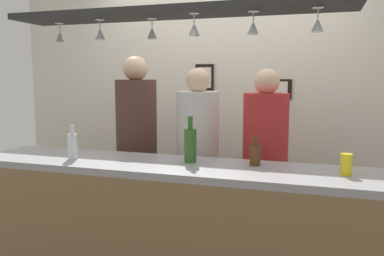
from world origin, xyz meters
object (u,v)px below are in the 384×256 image
bottle_beer_brown_stubby (255,154)px  bottle_soda_clear (73,145)px  person_left_brown_shirt (137,139)px  bottle_champagne_green (190,144)px  picture_frame_crest (205,78)px  drink_can (346,164)px  person_right_red_shirt (265,155)px  picture_frame_lower_pair (275,89)px  person_middle_white_patterned_shirt (198,150)px

bottle_beer_brown_stubby → bottle_soda_clear: (-1.20, -0.18, 0.02)m
person_left_brown_shirt → bottle_champagne_green: size_ratio=5.80×
bottle_beer_brown_stubby → picture_frame_crest: picture_frame_crest is taller
person_left_brown_shirt → drink_can: bearing=-21.5°
person_left_brown_shirt → bottle_beer_brown_stubby: size_ratio=9.66×
person_right_red_shirt → bottle_champagne_green: bearing=-125.7°
bottle_champagne_green → picture_frame_lower_pair: size_ratio=1.00×
person_middle_white_patterned_shirt → picture_frame_lower_pair: (0.52, 0.75, 0.47)m
bottle_champagne_green → bottle_soda_clear: 0.80m
person_right_red_shirt → picture_frame_crest: (-0.69, 0.75, 0.58)m
person_middle_white_patterned_shirt → drink_can: size_ratio=13.43×
person_left_brown_shirt → drink_can: person_left_brown_shirt is taller
person_middle_white_patterned_shirt → picture_frame_crest: 0.96m
person_left_brown_shirt → bottle_beer_brown_stubby: bearing=-26.7°
bottle_beer_brown_stubby → picture_frame_lower_pair: picture_frame_lower_pair is taller
bottle_beer_brown_stubby → person_left_brown_shirt: bearing=153.3°
bottle_soda_clear → picture_frame_crest: (0.50, 1.47, 0.45)m
person_right_red_shirt → bottle_soda_clear: size_ratio=7.08×
drink_can → bottle_beer_brown_stubby: bearing=170.2°
bottle_beer_brown_stubby → picture_frame_lower_pair: (-0.02, 1.29, 0.37)m
person_right_red_shirt → bottle_soda_clear: 1.40m
person_left_brown_shirt → picture_frame_crest: 0.98m
bottle_beer_brown_stubby → bottle_soda_clear: bottle_soda_clear is taller
person_middle_white_patterned_shirt → picture_frame_lower_pair: 1.03m
person_middle_white_patterned_shirt → picture_frame_crest: (-0.16, 0.75, 0.57)m
person_middle_white_patterned_shirt → picture_frame_lower_pair: size_ratio=5.46×
person_left_brown_shirt → bottle_soda_clear: (-0.13, -0.72, 0.06)m
person_middle_white_patterned_shirt → bottle_soda_clear: bearing=-132.6°
picture_frame_lower_pair → bottle_beer_brown_stubby: bearing=-89.0°
person_middle_white_patterned_shirt → picture_frame_lower_pair: bearing=55.5°
bottle_champagne_green → drink_can: bearing=-3.6°
bottle_champagne_green → bottle_soda_clear: bottle_champagne_green is taller
bottle_beer_brown_stubby → drink_can: (0.53, -0.09, -0.01)m
person_left_brown_shirt → picture_frame_lower_pair: size_ratio=5.80×
person_right_red_shirt → bottle_champagne_green: person_right_red_shirt is taller
picture_frame_lower_pair → picture_frame_crest: bearing=180.0°
person_middle_white_patterned_shirt → bottle_soda_clear: (-0.66, -0.72, 0.12)m
person_middle_white_patterned_shirt → drink_can: person_middle_white_patterned_shirt is taller
person_left_brown_shirt → person_middle_white_patterned_shirt: size_ratio=1.06×
bottle_champagne_green → picture_frame_crest: size_ratio=1.15×
drink_can → picture_frame_lower_pair: bearing=111.7°
bottle_champagne_green → drink_can: bottle_champagne_green is taller
bottle_champagne_green → bottle_soda_clear: bearing=-169.3°
person_right_red_shirt → drink_can: person_right_red_shirt is taller
person_left_brown_shirt → picture_frame_crest: (0.37, 0.75, 0.51)m
bottle_beer_brown_stubby → drink_can: size_ratio=1.48×
person_left_brown_shirt → bottle_champagne_green: person_left_brown_shirt is taller
person_right_red_shirt → bottle_soda_clear: (-1.20, -0.72, 0.13)m
person_right_red_shirt → bottle_beer_brown_stubby: (0.01, -0.54, 0.11)m
bottle_champagne_green → person_middle_white_patterned_shirt: bearing=102.1°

